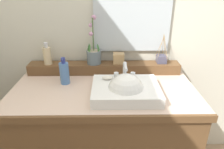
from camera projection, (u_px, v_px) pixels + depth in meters
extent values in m
cube|color=beige|center=(104.00, 3.00, 1.54)|extent=(2.90, 0.20, 2.65)
cube|color=brown|center=(105.00, 137.00, 1.54)|extent=(1.20, 0.62, 0.79)
cube|color=beige|center=(104.00, 90.00, 1.37)|extent=(1.22, 0.64, 0.04)
cube|color=brown|center=(102.00, 119.00, 1.08)|extent=(1.22, 0.02, 0.04)
cube|color=brown|center=(104.00, 68.00, 1.57)|extent=(1.15, 0.12, 0.08)
cube|color=white|center=(126.00, 90.00, 1.26)|extent=(0.41, 0.33, 0.07)
sphere|color=white|center=(126.00, 92.00, 1.25)|extent=(0.23, 0.23, 0.23)
cylinder|color=silver|center=(125.00, 71.00, 1.33)|extent=(0.02, 0.02, 0.10)
cylinder|color=silver|center=(125.00, 67.00, 1.26)|extent=(0.02, 0.11, 0.02)
sphere|color=silver|center=(125.00, 64.00, 1.31)|extent=(0.03, 0.03, 0.03)
cylinder|color=silver|center=(116.00, 75.00, 1.34)|extent=(0.03, 0.03, 0.04)
cylinder|color=silver|center=(133.00, 75.00, 1.35)|extent=(0.03, 0.03, 0.04)
ellipsoid|color=silver|center=(107.00, 78.00, 1.32)|extent=(0.07, 0.04, 0.02)
cylinder|color=slate|center=(94.00, 57.00, 1.53)|extent=(0.11, 0.11, 0.10)
cylinder|color=tan|center=(94.00, 51.00, 1.52)|extent=(0.10, 0.10, 0.01)
cylinder|color=#476B38|center=(93.00, 35.00, 1.46)|extent=(0.01, 0.01, 0.24)
ellipsoid|color=#387033|center=(89.00, 49.00, 1.49)|extent=(0.03, 0.04, 0.07)
ellipsoid|color=#387033|center=(98.00, 49.00, 1.50)|extent=(0.03, 0.03, 0.08)
ellipsoid|color=#387033|center=(88.00, 48.00, 1.51)|extent=(0.03, 0.03, 0.08)
sphere|color=#BF84A8|center=(91.00, 34.00, 1.44)|extent=(0.03, 0.03, 0.03)
sphere|color=#BF84A8|center=(91.00, 25.00, 1.44)|extent=(0.03, 0.03, 0.03)
sphere|color=#BF84A8|center=(94.00, 17.00, 1.43)|extent=(0.04, 0.04, 0.04)
cylinder|color=beige|center=(47.00, 56.00, 1.51)|extent=(0.06, 0.06, 0.13)
cylinder|color=silver|center=(46.00, 46.00, 1.48)|extent=(0.02, 0.02, 0.02)
cylinder|color=silver|center=(46.00, 44.00, 1.48)|extent=(0.03, 0.03, 0.02)
cylinder|color=silver|center=(45.00, 44.00, 1.46)|extent=(0.01, 0.03, 0.01)
cube|color=#47465A|center=(161.00, 59.00, 1.56)|extent=(0.07, 0.07, 0.06)
cylinder|color=#9E7A4C|center=(165.00, 46.00, 1.51)|extent=(0.03, 0.01, 0.17)
cylinder|color=#9E7A4C|center=(163.00, 45.00, 1.53)|extent=(0.02, 0.05, 0.17)
cylinder|color=#9E7A4C|center=(159.00, 47.00, 1.53)|extent=(0.04, 0.03, 0.14)
cylinder|color=#9E7A4C|center=(161.00, 47.00, 1.50)|extent=(0.04, 0.03, 0.16)
cylinder|color=#9E7A4C|center=(166.00, 47.00, 1.49)|extent=(0.03, 0.06, 0.17)
cube|color=tan|center=(119.00, 58.00, 1.54)|extent=(0.09, 0.07, 0.08)
cylinder|color=#4B74AE|center=(64.00, 73.00, 1.39)|extent=(0.06, 0.06, 0.15)
cylinder|color=navy|center=(63.00, 62.00, 1.36)|extent=(0.03, 0.03, 0.02)
cylinder|color=navy|center=(63.00, 59.00, 1.35)|extent=(0.03, 0.03, 0.02)
cylinder|color=navy|center=(62.00, 60.00, 1.33)|extent=(0.01, 0.04, 0.01)
cube|color=silver|center=(132.00, 17.00, 1.48)|extent=(0.57, 0.02, 0.51)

